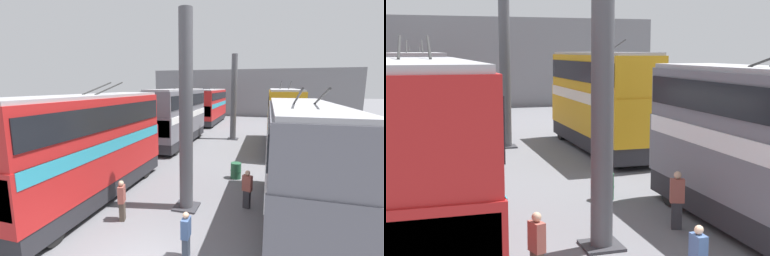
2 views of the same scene
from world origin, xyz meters
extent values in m
cube|color=slate|center=(41.23, 0.00, 4.18)|extent=(0.50, 36.00, 8.36)
cylinder|color=#4C4C51|center=(4.40, 0.00, 4.29)|extent=(0.60, 0.60, 8.59)
cube|color=#333338|center=(4.40, 0.00, 0.04)|extent=(1.07, 1.07, 0.08)
cylinder|color=#4C4C51|center=(20.20, 0.00, 4.29)|extent=(0.60, 0.60, 8.59)
cube|color=#333338|center=(20.20, 0.00, 0.04)|extent=(1.07, 1.07, 0.08)
cylinder|color=black|center=(7.40, -5.68, 0.50)|extent=(0.99, 0.30, 0.99)
cylinder|color=black|center=(7.40, -3.58, 0.50)|extent=(0.99, 0.30, 0.99)
cube|color=#28282D|center=(4.27, -4.63, 0.66)|extent=(8.90, 2.45, 0.77)
cube|color=slate|center=(4.27, -4.63, 2.04)|extent=(9.08, 2.50, 1.98)
cube|color=white|center=(4.27, -4.63, 2.75)|extent=(8.80, 2.54, 0.55)
cube|color=slate|center=(4.27, -4.63, 3.85)|extent=(8.99, 2.43, 1.65)
cube|color=black|center=(4.27, -4.63, 3.94)|extent=(8.71, 2.51, 0.91)
cube|color=#9E9EA3|center=(4.27, -4.63, 4.75)|extent=(8.90, 2.25, 0.14)
cube|color=black|center=(8.74, -4.63, 2.23)|extent=(0.12, 2.30, 1.27)
cylinder|color=black|center=(21.81, -5.68, 0.50)|extent=(1.01, 0.30, 1.01)
cylinder|color=black|center=(21.81, -3.58, 0.50)|extent=(1.01, 0.30, 1.01)
cylinder|color=black|center=(13.94, -5.68, 0.50)|extent=(1.01, 0.30, 1.01)
cylinder|color=black|center=(13.94, -3.58, 0.50)|extent=(1.01, 0.30, 1.01)
cube|color=#28282D|center=(17.77, -4.63, 0.67)|extent=(10.65, 2.45, 0.78)
cube|color=gold|center=(17.77, -4.63, 2.14)|extent=(10.87, 2.50, 2.16)
cube|color=silver|center=(17.77, -4.63, 2.94)|extent=(10.54, 2.54, 0.55)
cube|color=gold|center=(17.77, -4.63, 4.14)|extent=(10.76, 2.43, 1.84)
cube|color=black|center=(17.77, -4.63, 4.23)|extent=(10.43, 2.51, 1.01)
cube|color=#9E9EA3|center=(17.77, -4.63, 5.13)|extent=(10.65, 2.25, 0.14)
cube|color=black|center=(23.15, -4.63, 2.35)|extent=(0.12, 2.30, 1.38)
cylinder|color=#282828|center=(16.41, -4.98, 5.49)|extent=(2.35, 0.07, 0.65)
cylinder|color=#282828|center=(16.41, -4.28, 5.49)|extent=(2.35, 0.07, 0.65)
cylinder|color=black|center=(7.40, 3.58, 0.47)|extent=(0.93, 0.30, 0.93)
cube|color=#28282D|center=(4.01, 4.63, 0.64)|extent=(9.78, 2.45, 0.76)
cube|color=red|center=(4.01, 4.63, 2.03)|extent=(9.98, 2.50, 2.02)
cube|color=teal|center=(4.01, 4.63, 2.76)|extent=(9.68, 2.54, 0.55)
cube|color=red|center=(4.01, 4.63, 3.98)|extent=(9.88, 2.43, 1.89)
cube|color=black|center=(4.01, 4.63, 4.08)|extent=(9.58, 2.51, 1.04)
cube|color=#9E9EA3|center=(4.01, 4.63, 4.99)|extent=(9.78, 2.25, 0.14)
cylinder|color=#282828|center=(5.26, 4.28, 5.35)|extent=(2.35, 0.07, 0.65)
cylinder|color=#282828|center=(5.26, 4.98, 5.35)|extent=(2.35, 0.07, 0.65)
cylinder|color=black|center=(12.69, 3.58, 0.53)|extent=(1.06, 0.30, 1.06)
cylinder|color=black|center=(12.69, 5.68, 0.53)|extent=(1.06, 0.30, 1.06)
cylinder|color=black|center=(19.89, 3.58, 0.53)|extent=(1.06, 0.30, 1.06)
cylinder|color=black|center=(19.89, 5.68, 0.53)|extent=(1.06, 0.30, 1.06)
cube|color=#28282D|center=(16.39, 4.63, 0.69)|extent=(9.99, 2.45, 0.79)
cube|color=slate|center=(16.39, 4.63, 2.09)|extent=(10.20, 2.50, 2.03)
cube|color=white|center=(16.39, 4.63, 2.83)|extent=(9.89, 2.54, 0.55)
cube|color=slate|center=(16.39, 4.63, 4.08)|extent=(10.10, 2.43, 1.94)
cube|color=black|center=(16.39, 4.63, 4.17)|extent=(9.79, 2.51, 1.07)
cube|color=#9E9EA3|center=(16.39, 4.63, 5.11)|extent=(9.99, 2.25, 0.14)
cube|color=black|center=(11.35, 4.63, 2.30)|extent=(0.12, 2.30, 1.30)
cylinder|color=#282828|center=(17.67, 4.28, 5.47)|extent=(2.35, 0.07, 0.65)
cylinder|color=#282828|center=(17.67, 4.98, 5.47)|extent=(2.35, 0.07, 0.65)
cylinder|color=black|center=(26.79, 3.58, 0.45)|extent=(0.90, 0.30, 0.90)
cylinder|color=black|center=(26.79, 5.68, 0.45)|extent=(0.90, 0.30, 0.90)
cylinder|color=black|center=(34.98, 3.58, 0.45)|extent=(0.90, 0.30, 0.90)
cylinder|color=black|center=(34.98, 5.68, 0.45)|extent=(0.90, 0.30, 0.90)
cube|color=#28282D|center=(30.99, 4.63, 0.63)|extent=(10.97, 2.45, 0.75)
cube|color=red|center=(30.99, 4.63, 2.04)|extent=(11.20, 2.50, 2.09)
cube|color=teal|center=(30.99, 4.63, 2.81)|extent=(10.86, 2.54, 0.55)
cube|color=red|center=(30.99, 4.63, 3.96)|extent=(11.08, 2.43, 1.74)
cube|color=black|center=(30.99, 4.63, 4.04)|extent=(10.75, 2.51, 0.96)
cube|color=#9E9EA3|center=(30.99, 4.63, 4.89)|extent=(10.97, 2.25, 0.14)
cube|color=black|center=(25.45, 4.63, 2.25)|extent=(0.12, 2.30, 1.33)
cylinder|color=#282828|center=(32.39, 4.28, 5.25)|extent=(2.35, 0.07, 0.65)
cylinder|color=#282828|center=(32.39, 4.98, 5.25)|extent=(2.35, 0.07, 0.65)
cube|color=#934C42|center=(2.59, 2.18, 1.14)|extent=(0.47, 0.36, 0.69)
sphere|color=tan|center=(2.59, 2.18, 1.60)|extent=(0.22, 0.22, 0.22)
cube|color=#3D5684|center=(1.11, -1.04, 1.05)|extent=(0.43, 0.25, 0.63)
sphere|color=tan|center=(1.11, -1.04, 1.47)|extent=(0.21, 0.21, 0.21)
cube|color=#2D2D33|center=(5.15, -2.63, 0.41)|extent=(0.29, 0.35, 0.82)
cube|color=#934C42|center=(5.15, -2.63, 1.17)|extent=(0.37, 0.48, 0.71)
sphere|color=tan|center=(5.15, -2.63, 1.64)|extent=(0.23, 0.23, 0.23)
cylinder|color=#235638|center=(8.82, -1.69, 0.47)|extent=(0.62, 0.62, 0.95)
cylinder|color=#235638|center=(8.82, -1.69, 0.47)|extent=(0.65, 0.65, 0.04)
camera|label=1|loc=(-6.00, -3.35, 5.48)|focal=24.00mm
camera|label=2|loc=(-8.66, 4.62, 5.26)|focal=50.00mm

